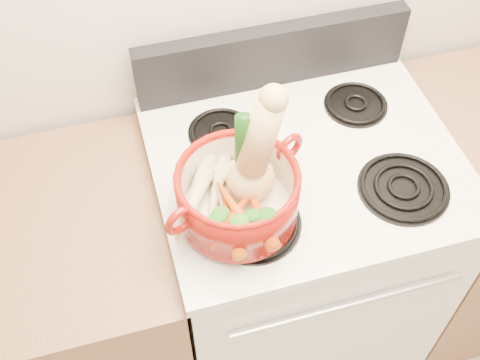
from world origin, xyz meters
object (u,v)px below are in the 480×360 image
object	(u,v)px
dutch_oven	(238,195)
leek	(244,155)
squash	(251,151)
stove_body	(294,258)

from	to	relation	value
dutch_oven	leek	world-z (taller)	leek
dutch_oven	squash	bearing A→B (deg)	11.78
leek	dutch_oven	bearing A→B (deg)	-103.86
dutch_oven	squash	world-z (taller)	squash
stove_body	dutch_oven	bearing A→B (deg)	-149.58
squash	leek	distance (m)	0.03
squash	leek	size ratio (longest dim) A/B	1.16
stove_body	squash	bearing A→B (deg)	-151.01
stove_body	dutch_oven	size ratio (longest dim) A/B	3.33
stove_body	dutch_oven	xyz separation A→B (m)	(-0.22, -0.13, 0.58)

